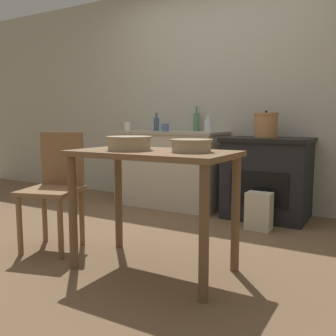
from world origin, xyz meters
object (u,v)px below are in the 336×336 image
at_px(flour_sack, 259,211).
at_px(mixing_bowl_large, 191,145).
at_px(stove, 267,178).
at_px(bottle_far_left, 208,125).
at_px(bottle_mid_left, 196,122).
at_px(chair, 55,185).
at_px(mixing_bowl_small, 129,142).
at_px(bottle_left, 156,124).
at_px(stock_pot, 266,125).
at_px(cup_center, 165,128).
at_px(cup_center_left, 127,127).
at_px(work_table, 153,172).

relative_size(flour_sack, mixing_bowl_large, 1.32).
distance_m(stove, mixing_bowl_large, 1.74).
distance_m(bottle_far_left, bottle_mid_left, 0.26).
relative_size(chair, mixing_bowl_small, 3.01).
height_order(chair, bottle_far_left, bottle_far_left).
height_order(stove, bottle_left, bottle_left).
height_order(mixing_bowl_large, mixing_bowl_small, mixing_bowl_small).
xyz_separation_m(stock_pot, bottle_mid_left, (-0.86, 0.20, 0.03)).
distance_m(stove, cup_center, 1.23).
height_order(mixing_bowl_large, cup_center_left, cup_center_left).
xyz_separation_m(cup_center_left, cup_center, (0.45, 0.08, -0.01)).
bearing_deg(stove, cup_center_left, -171.94).
height_order(stock_pot, mixing_bowl_small, stock_pot).
relative_size(work_table, stock_pot, 3.87).
relative_size(work_table, chair, 1.17).
distance_m(flour_sack, bottle_left, 1.68).
bearing_deg(cup_center_left, chair, -75.16).
bearing_deg(mixing_bowl_small, bottle_mid_left, 103.37).
xyz_separation_m(bottle_far_left, bottle_mid_left, (-0.21, 0.14, 0.04)).
relative_size(bottle_mid_left, cup_center_left, 2.72).
bearing_deg(bottle_mid_left, bottle_left, -160.70).
relative_size(stock_pot, cup_center_left, 2.59).
bearing_deg(stove, work_table, -99.19).
distance_m(stove, flour_sack, 0.53).
xyz_separation_m(mixing_bowl_large, cup_center_left, (-1.55, 1.47, 0.08)).
bearing_deg(bottle_left, cup_center_left, -129.09).
bearing_deg(chair, mixing_bowl_large, -15.81).
xyz_separation_m(work_table, bottle_mid_left, (-0.62, 1.92, 0.32)).
relative_size(work_table, mixing_bowl_large, 4.03).
xyz_separation_m(stock_pot, cup_center, (-1.08, -0.15, -0.03)).
distance_m(mixing_bowl_small, bottle_left, 2.03).
xyz_separation_m(mixing_bowl_small, cup_center_left, (-1.14, 1.54, 0.07)).
distance_m(work_table, cup_center, 1.80).
bearing_deg(flour_sack, stock_pot, 101.12).
height_order(bottle_left, bottle_mid_left, bottle_mid_left).
distance_m(flour_sack, cup_center_left, 1.81).
bearing_deg(chair, stove, 38.96).
bearing_deg(bottle_mid_left, mixing_bowl_small, -76.63).
bearing_deg(cup_center, stock_pot, 8.05).
height_order(stove, work_table, stove).
bearing_deg(cup_center_left, work_table, -49.12).
xyz_separation_m(work_table, stock_pot, (0.24, 1.73, 0.29)).
distance_m(flour_sack, cup_center, 1.42).
height_order(flour_sack, bottle_mid_left, bottle_mid_left).
relative_size(mixing_bowl_small, cup_center, 3.36).
height_order(stock_pot, bottle_far_left, stock_pot).
bearing_deg(mixing_bowl_large, stock_pot, 90.61).
relative_size(bottle_far_left, cup_center, 2.06).
distance_m(bottle_left, bottle_mid_left, 0.47).
bearing_deg(work_table, bottle_far_left, 102.90).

